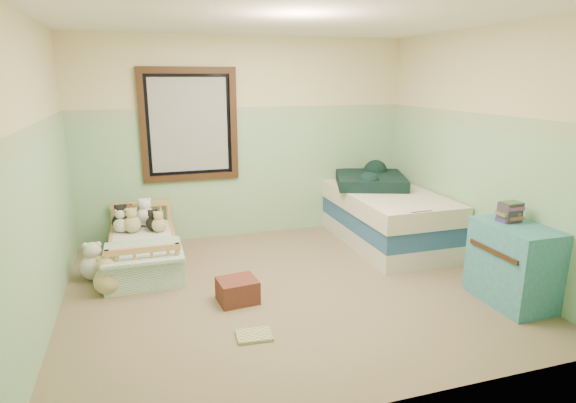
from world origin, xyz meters
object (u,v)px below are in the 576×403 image
object	(u,v)px
toddler_bed_frame	(144,257)
floor_book	(254,335)
plush_floor_tan	(108,281)
plush_floor_cream	(94,267)
twin_bed_frame	(383,233)
red_pillow	(238,290)
dresser	(513,264)

from	to	relation	value
toddler_bed_frame	floor_book	bearing A→B (deg)	-66.13
plush_floor_tan	floor_book	distance (m)	1.64
plush_floor_cream	twin_bed_frame	size ratio (longest dim) A/B	0.14
red_pillow	floor_book	distance (m)	0.66
toddler_bed_frame	plush_floor_cream	world-z (taller)	plush_floor_cream
plush_floor_tan	dresser	bearing A→B (deg)	-19.89
plush_floor_cream	twin_bed_frame	distance (m)	3.38
toddler_bed_frame	floor_book	world-z (taller)	toddler_bed_frame
twin_bed_frame	red_pillow	bearing A→B (deg)	-152.28
red_pillow	toddler_bed_frame	bearing A→B (deg)	124.61
plush_floor_tan	red_pillow	world-z (taller)	plush_floor_tan
plush_floor_tan	red_pillow	size ratio (longest dim) A/B	0.76
plush_floor_tan	red_pillow	xyz separation A→B (m)	(1.14, -0.52, -0.02)
toddler_bed_frame	dresser	distance (m)	3.74
plush_floor_tan	toddler_bed_frame	bearing A→B (deg)	62.43
toddler_bed_frame	plush_floor_tan	distance (m)	0.73
twin_bed_frame	floor_book	size ratio (longest dim) A/B	6.99
twin_bed_frame	red_pillow	xyz separation A→B (m)	(-2.08, -1.09, -0.00)
plush_floor_cream	red_pillow	size ratio (longest dim) A/B	0.78
twin_bed_frame	floor_book	world-z (taller)	twin_bed_frame
twin_bed_frame	red_pillow	size ratio (longest dim) A/B	5.68
plush_floor_cream	dresser	distance (m)	4.06
plush_floor_cream	twin_bed_frame	world-z (taller)	plush_floor_cream
dresser	red_pillow	xyz separation A→B (m)	(-2.39, 0.76, -0.26)
toddler_bed_frame	twin_bed_frame	distance (m)	2.89
floor_book	plush_floor_cream	bearing A→B (deg)	133.80
twin_bed_frame	floor_book	distance (m)	2.72
floor_book	plush_floor_tan	bearing A→B (deg)	138.57
plush_floor_tan	floor_book	world-z (taller)	plush_floor_tan
dresser	red_pillow	distance (m)	2.52
toddler_bed_frame	plush_floor_tan	bearing A→B (deg)	-117.57
plush_floor_tan	twin_bed_frame	xyz separation A→B (m)	(3.22, 0.57, -0.02)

